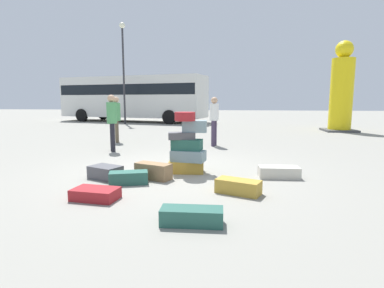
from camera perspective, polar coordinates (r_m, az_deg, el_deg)
ground_plane at (r=6.71m, az=-4.05°, el=-5.11°), size 80.00×80.00×0.00m
suitcase_tower at (r=6.50m, az=-0.88°, el=-0.44°), size 0.84×0.54×1.29m
suitcase_tan_right_side at (r=5.18m, az=8.62°, el=-7.87°), size 0.79×0.57×0.24m
suitcase_cream_white_trunk at (r=6.39m, az=15.90°, el=-5.05°), size 0.81×0.42×0.22m
suitcase_brown_upright_blue at (r=6.08m, az=-7.23°, el=-5.03°), size 0.77×0.54×0.31m
suitcase_charcoal_foreground_far at (r=6.31m, az=-15.86°, el=-5.09°), size 0.72×0.61×0.25m
suitcase_teal_left_side at (r=3.92m, az=-0.05°, el=-13.34°), size 0.79×0.33×0.21m
suitcase_maroon_foreground_near at (r=5.07m, az=-17.58°, el=-8.88°), size 0.73×0.49×0.18m
suitcase_teal_behind_tower at (r=5.81m, az=-11.75°, el=-6.19°), size 0.76×0.50×0.23m
person_bearded_onlooker at (r=11.50m, az=-13.94°, el=5.21°), size 0.30×0.33×1.66m
person_tourist_with_camera at (r=10.28m, az=4.16°, el=5.09°), size 0.30×0.33×1.64m
person_passerby_in_red at (r=9.49m, az=-14.74°, el=4.77°), size 0.30×0.31×1.70m
yellow_dummy_statue at (r=16.79m, az=26.14°, el=8.77°), size 1.48×1.48×4.36m
parked_bus at (r=22.42m, az=-11.11°, el=8.83°), size 10.93×4.83×3.15m
lamp_post at (r=20.35m, az=-12.73°, el=15.23°), size 0.36×0.36×6.30m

